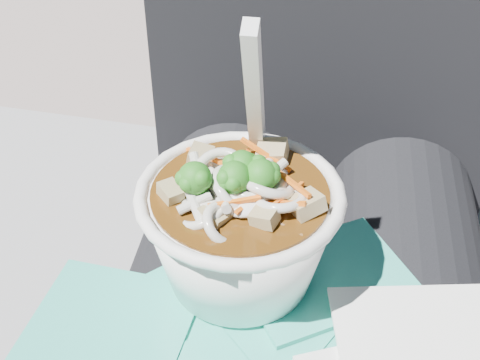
# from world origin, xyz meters

# --- Properties ---
(person_body) EXTENTS (0.34, 0.94, 1.00)m
(person_body) POSITION_xyz_m (0.00, 0.09, 0.56)
(person_body) COLOR black
(person_body) RESTS_ON ground
(plastic_bag) EXTENTS (0.32, 0.34, 0.01)m
(plastic_bag) POSITION_xyz_m (-0.04, -0.05, 0.61)
(plastic_bag) COLOR #2AB29C
(plastic_bag) RESTS_ON lap
(udon_bowl) EXTENTS (0.15, 0.15, 0.20)m
(udon_bowl) POSITION_xyz_m (-0.05, 0.01, 0.67)
(udon_bowl) COLOR white
(udon_bowl) RESTS_ON plastic_bag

